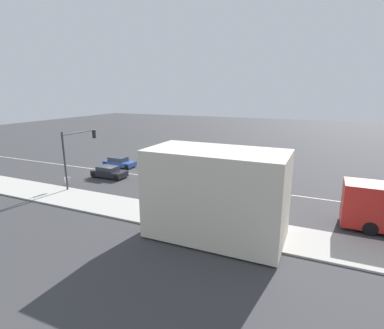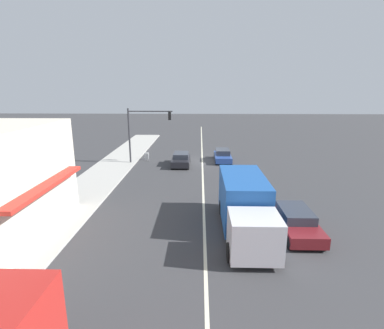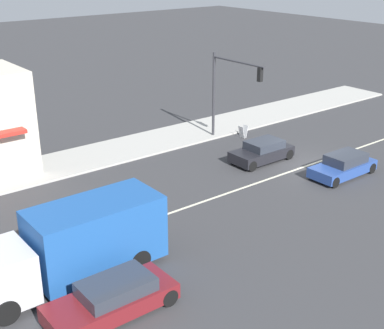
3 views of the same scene
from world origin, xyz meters
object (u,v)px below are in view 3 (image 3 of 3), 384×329
Objects in this scene: delivery_truck at (75,244)px; sedan_maroon at (113,298)px; coupe_blue at (343,166)px; pedestrian at (33,155)px; warning_aframe_sign at (243,132)px; traffic_signal_main at (228,84)px; sedan_dark at (262,152)px.

delivery_truck reaches higher than sedan_maroon.
pedestrian is at bearing 49.91° from coupe_blue.
warning_aframe_sign is 0.18× the size of sedan_maroon.
traffic_signal_main reaches higher than coupe_blue.
sedan_maroon is at bearing 167.78° from pedestrian.
sedan_maroon is 16.14m from sedan_dark.
warning_aframe_sign is at bearing -0.88° from coupe_blue.
traffic_signal_main is at bearing 8.83° from coupe_blue.
delivery_truck is at bearing 165.15° from pedestrian.
traffic_signal_main is 0.75× the size of delivery_truck.
traffic_signal_main reaches higher than pedestrian.
sedan_maroon and sedan_dark have the same top height.
traffic_signal_main reaches higher than sedan_maroon.
delivery_truck is 15.07m from sedan_dark.
delivery_truck is at bearing 118.91° from traffic_signal_main.
pedestrian is 0.43× the size of sedan_dark.
warning_aframe_sign is 18.49m from delivery_truck.
traffic_signal_main is 5.17m from sedan_dark.
pedestrian reaches higher than warning_aframe_sign.
coupe_blue is at bearing 179.12° from warning_aframe_sign.
warning_aframe_sign is (-2.96, -13.51, -0.57)m from pedestrian.
warning_aframe_sign is 8.30m from coupe_blue.
delivery_truck reaches higher than warning_aframe_sign.
traffic_signal_main is at bearing -61.09° from delivery_truck.
sedan_dark is at bearing 170.12° from traffic_signal_main.
delivery_truck is 1.65× the size of sedan_maroon.
warning_aframe_sign is at bearing -28.34° from sedan_dark.
pedestrian is 0.22× the size of delivery_truck.
sedan_maroon is (-2.80, 0.06, -0.85)m from delivery_truck.
traffic_signal_main is 17.39m from delivery_truck.
sedan_dark is (-3.92, 0.68, -3.29)m from traffic_signal_main.
sedan_dark is at bearing -121.05° from pedestrian.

